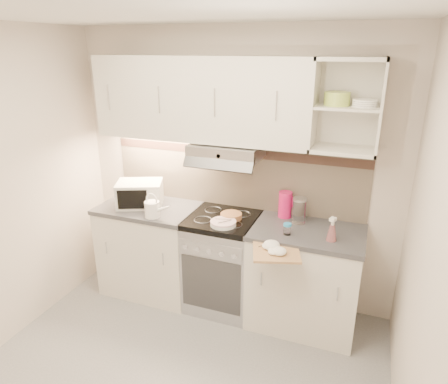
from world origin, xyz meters
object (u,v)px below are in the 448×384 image
object	(u,v)px
microwave	(140,194)
spray_bottle	(332,231)
plate_stack	(223,223)
electric_range	(223,262)
glass_jar	(299,210)
cutting_board	(276,252)
pink_pitcher	(285,204)
watering_can	(153,209)

from	to	relation	value
microwave	spray_bottle	size ratio (longest dim) A/B	2.35
plate_stack	electric_range	bearing A→B (deg)	112.34
electric_range	microwave	distance (m)	1.00
glass_jar	cutting_board	bearing A→B (deg)	-97.02
pink_pitcher	cutting_board	xyz separation A→B (m)	(0.07, -0.61, -0.15)
watering_can	electric_range	bearing A→B (deg)	25.76
electric_range	cutting_board	distance (m)	0.83
electric_range	pink_pitcher	size ratio (longest dim) A/B	3.87
pink_pitcher	spray_bottle	bearing A→B (deg)	-55.18
spray_bottle	microwave	bearing A→B (deg)	-162.09
glass_jar	pink_pitcher	bearing A→B (deg)	149.24
electric_range	pink_pitcher	bearing A→B (deg)	21.44
spray_bottle	cutting_board	xyz separation A→B (m)	(-0.37, -0.28, -0.11)
microwave	plate_stack	xyz separation A→B (m)	(0.90, -0.15, -0.10)
spray_bottle	plate_stack	bearing A→B (deg)	-156.10
microwave	spray_bottle	world-z (taller)	microwave
microwave	plate_stack	distance (m)	0.91
microwave	watering_can	world-z (taller)	microwave
plate_stack	microwave	bearing A→B (deg)	170.66
spray_bottle	cutting_board	bearing A→B (deg)	-120.63
glass_jar	spray_bottle	bearing A→B (deg)	-38.70
watering_can	plate_stack	world-z (taller)	watering_can
glass_jar	cutting_board	size ratio (longest dim) A/B	0.65
microwave	cutting_board	world-z (taller)	microwave
watering_can	pink_pitcher	xyz separation A→B (m)	(1.08, 0.41, 0.04)
watering_can	cutting_board	distance (m)	1.18
plate_stack	cutting_board	world-z (taller)	plate_stack
watering_can	spray_bottle	distance (m)	1.53
electric_range	watering_can	world-z (taller)	watering_can
plate_stack	glass_jar	xyz separation A→B (m)	(0.58, 0.28, 0.09)
microwave	cutting_board	distance (m)	1.48
spray_bottle	watering_can	bearing A→B (deg)	-155.14
watering_can	microwave	bearing A→B (deg)	147.25
cutting_board	pink_pitcher	bearing A→B (deg)	79.41
watering_can	pink_pitcher	world-z (taller)	pink_pitcher
glass_jar	spray_bottle	world-z (taller)	glass_jar
plate_stack	glass_jar	distance (m)	0.65
microwave	cutting_board	xyz separation A→B (m)	(1.41, -0.39, -0.15)
electric_range	plate_stack	world-z (taller)	plate_stack
glass_jar	plate_stack	bearing A→B (deg)	-154.40
pink_pitcher	glass_jar	size ratio (longest dim) A/B	1.04
electric_range	glass_jar	bearing A→B (deg)	10.30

